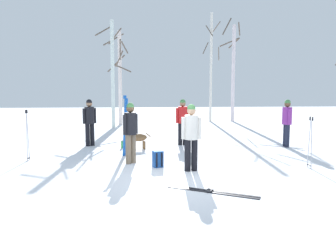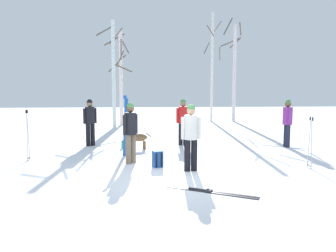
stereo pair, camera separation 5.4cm
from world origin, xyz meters
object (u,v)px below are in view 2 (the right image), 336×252
Objects in this scene: person_0 at (90,119)px; ski_pair_lying_0 at (211,192)px; dog at (138,138)px; birch_tree_1 at (121,76)px; water_bottle_0 at (123,144)px; birch_tree_3 at (234,70)px; birch_tree_0 at (114,72)px; ski_poles_0 at (310,141)px; person_2 at (183,119)px; person_4 at (287,120)px; ski_pair_planted_0 at (125,126)px; backpack_1 at (158,159)px; birch_tree_2 at (212,66)px; person_1 at (191,133)px; person_3 at (130,129)px; ski_poles_1 at (28,134)px.

person_0 is 0.97× the size of ski_pair_lying_0.
birch_tree_1 is at bearing 97.79° from dog.
birch_tree_1 is (-0.56, 7.73, 2.69)m from water_bottle_0.
birch_tree_3 is at bearing 58.37° from dog.
birch_tree_0 is 1.58m from birch_tree_1.
ski_poles_0 is (3.02, 1.88, 0.72)m from ski_pair_lying_0.
person_2 is 6.73m from birch_tree_0.
ski_poles_0 is 5.01× the size of water_bottle_0.
ski_poles_0 is at bearing -33.30° from water_bottle_0.
person_2 is at bearing 169.42° from person_4.
person_4 is 0.90× the size of ski_pair_planted_0.
backpack_1 is 0.06× the size of birch_tree_2.
person_1 is at bearing -93.64° from person_2.
person_3 is 1.15× the size of ski_poles_1.
water_bottle_0 is 11.17m from birch_tree_2.
person_4 is at bearing -84.93° from birch_tree_2.
person_1 is 4.08m from water_bottle_0.
person_3 is at bearing 168.96° from ski_poles_0.
ski_poles_1 is at bearing -102.13° from birch_tree_1.
ski_poles_0 is at bearing -5.81° from backpack_1.
birch_tree_0 is (-1.21, 8.64, 1.99)m from person_3.
ski_poles_0 is 13.06m from birch_tree_2.
birch_tree_3 is (6.08, 11.80, 2.27)m from person_3.
backpack_1 reaches higher than water_bottle_0.
birch_tree_2 reaches higher than ski_pair_lying_0.
birch_tree_3 reaches higher than birch_tree_1.
birch_tree_0 reaches higher than person_2.
person_3 is 6.27× the size of water_bottle_0.
ski_pair_planted_0 is 12.04m from birch_tree_2.
ski_poles_0 is at bearing -103.27° from person_4.
person_0 is 2.84m from ski_poles_1.
person_4 is 1.15× the size of ski_poles_1.
person_0 is 1.59m from water_bottle_0.
water_bottle_0 is (1.21, -0.57, -0.85)m from person_0.
birch_tree_3 is (4.34, 14.61, 3.24)m from ski_pair_lying_0.
ski_poles_0 is (2.94, -3.89, -0.25)m from person_2.
dog is (-5.37, -0.11, -0.59)m from person_4.
dog is 11.12m from birch_tree_2.
water_bottle_0 is (-0.39, 2.46, -0.85)m from person_3.
backpack_1 is at bearing 174.19° from ski_poles_0.
water_bottle_0 is at bearing 178.20° from person_4.
ski_pair_planted_0 is 2.87m from ski_poles_1.
ski_poles_0 is at bearing -89.58° from birch_tree_2.
person_0 is 0.30× the size of birch_tree_0.
water_bottle_0 is (-5.91, 0.19, -0.85)m from person_4.
person_2 is 0.26× the size of birch_tree_3.
ski_pair_planted_0 is at bearing -120.50° from birch_tree_3.
birch_tree_2 reaches higher than birch_tree_0.
birch_tree_0 is 1.05× the size of birch_tree_1.
birch_tree_2 is (4.88, 10.71, 2.56)m from ski_pair_planted_0.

